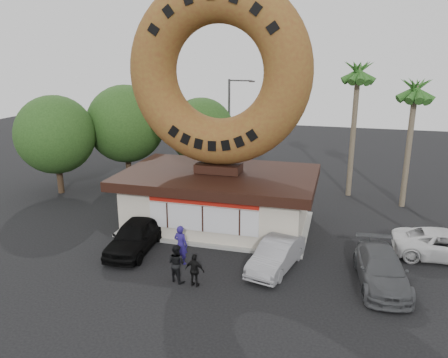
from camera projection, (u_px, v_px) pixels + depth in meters
ground at (184, 271)px, 20.69m from camera, size 90.00×90.00×0.00m
donut_shop at (219, 197)px, 25.74m from camera, size 11.20×7.20×3.80m
giant_donut at (218, 72)px, 23.76m from camera, size 10.27×2.62×10.27m
tree_west at (126, 124)px, 33.85m from camera, size 6.00×6.00×7.65m
tree_mid at (201, 131)px, 34.48m from camera, size 5.20×5.20×6.63m
tree_far at (55, 135)px, 31.12m from camera, size 5.60×5.60×7.14m
palm_near at (358, 77)px, 29.41m from camera, size 2.60×2.60×9.75m
palm_far at (415, 94)px, 27.39m from camera, size 2.60×2.60×8.75m
street_lamp at (231, 124)px, 34.73m from camera, size 2.11×0.20×8.00m
person_left at (181, 245)px, 21.19m from camera, size 0.80×0.61×1.99m
person_center at (176, 263)px, 19.57m from camera, size 1.04×0.93×1.77m
person_right at (195, 270)px, 19.16m from camera, size 0.93×0.46×1.54m
car_black at (135, 236)px, 22.66m from camera, size 2.17×4.81×1.61m
car_silver at (276, 255)px, 20.77m from camera, size 2.43×4.50×1.41m
car_grey at (382, 269)px, 19.34m from camera, size 2.54×5.15×1.44m
car_white at (447, 245)px, 21.81m from camera, size 5.25×2.54×1.44m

